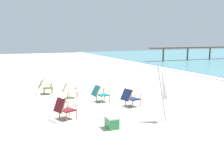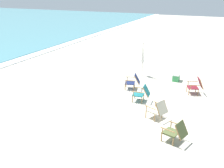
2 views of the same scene
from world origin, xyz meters
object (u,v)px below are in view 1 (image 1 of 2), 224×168
beach_chair_mid_center (64,108)px  cooler_box (112,122)px  beach_chair_front_left (69,89)px  umbrella_furled_white (164,83)px  beach_chair_back_left (100,93)px  beach_chair_back_right (45,86)px  beach_chair_far_center (130,97)px

beach_chair_mid_center → cooler_box: beach_chair_mid_center is taller
beach_chair_front_left → beach_chair_mid_center: size_ratio=1.04×
beach_chair_mid_center → cooler_box: bearing=39.5°
beach_chair_front_left → cooler_box: (4.85, 0.23, -0.22)m
beach_chair_front_left → umbrella_furled_white: 5.39m
beach_chair_mid_center → beach_chair_back_left: size_ratio=1.06×
beach_chair_back_right → beach_chair_mid_center: (4.72, -0.03, 0.00)m
beach_chair_front_left → cooler_box: bearing=2.8°
beach_chair_front_left → cooler_box: 4.86m
beach_chair_back_right → beach_chair_far_center: bearing=36.1°
umbrella_furled_white → cooler_box: bearing=-89.3°
beach_chair_mid_center → cooler_box: (1.50, 1.24, -0.23)m
umbrella_furled_white → cooler_box: (0.02, -1.98, -1.16)m
beach_chair_back_right → cooler_box: beach_chair_back_right is taller
cooler_box → beach_chair_front_left: bearing=-177.2°
beach_chair_far_center → umbrella_furled_white: umbrella_furled_white is taller
beach_chair_far_center → beach_chair_back_right: beach_chair_back_right is taller
beach_chair_front_left → cooler_box: size_ratio=1.84×
beach_chair_back_right → beach_chair_mid_center: beach_chair_mid_center is taller
beach_chair_front_left → umbrella_furled_white: umbrella_furled_white is taller
umbrella_furled_white → beach_chair_back_right: bearing=-152.8°
beach_chair_front_left → beach_chair_far_center: size_ratio=1.03×
beach_chair_back_right → beach_chair_back_left: bearing=36.8°
beach_chair_front_left → beach_chair_mid_center: bearing=-16.7°
beach_chair_front_left → beach_chair_mid_center: 3.49m
beach_chair_front_left → umbrella_furled_white: bearing=24.6°
beach_chair_back_right → beach_chair_back_left: beach_chair_back_right is taller
beach_chair_mid_center → beach_chair_back_left: beach_chair_mid_center is taller
beach_chair_mid_center → beach_chair_back_right: bearing=179.7°
beach_chair_mid_center → cooler_box: 1.96m
beach_chair_far_center → beach_chair_back_left: beach_chair_far_center is taller
beach_chair_front_left → beach_chair_back_left: size_ratio=1.11×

